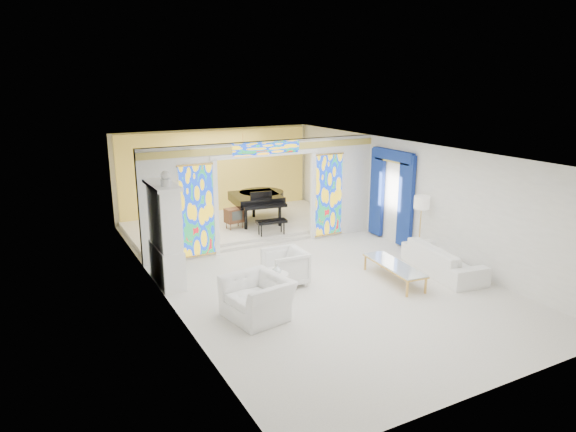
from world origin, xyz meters
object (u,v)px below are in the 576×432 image
armchair_right (285,267)px  coffee_table (394,266)px  sofa (443,259)px  china_cabinet (165,235)px  tv_console (234,215)px  armchair_left (257,298)px  grand_piano (259,198)px

armchair_right → coffee_table: (2.35, -1.06, -0.02)m
armchair_right → sofa: armchair_right is taller
sofa → coffee_table: (-1.42, 0.13, 0.04)m
china_cabinet → tv_console: bearing=45.5°
sofa → armchair_right: bearing=81.4°
china_cabinet → tv_console: 4.12m
armchair_left → armchair_right: bearing=124.1°
grand_piano → tv_console: bearing=-150.4°
grand_piano → china_cabinet: bearing=-132.4°
grand_piano → armchair_left: bearing=-108.1°
china_cabinet → armchair_left: china_cabinet is taller
sofa → coffee_table: size_ratio=1.22×
sofa → grand_piano: grand_piano is taller
coffee_table → grand_piano: size_ratio=0.69×
china_cabinet → armchair_right: size_ratio=2.98×
grand_piano → tv_console: size_ratio=4.50×
armchair_right → armchair_left: bearing=-43.2°
armchair_right → china_cabinet: bearing=-117.3°
china_cabinet → armchair_right: 2.86m
armchair_right → coffee_table: size_ratio=0.47×
coffee_table → grand_piano: bearing=98.3°
china_cabinet → coffee_table: bearing=-27.0°
china_cabinet → armchair_left: bearing=-67.0°
sofa → grand_piano: 6.34m
sofa → grand_piano: size_ratio=0.84×
grand_piano → tv_console: (-1.05, -0.44, -0.34)m
armchair_right → grand_piano: size_ratio=0.32×
china_cabinet → sofa: 6.72m
coffee_table → tv_console: tv_console is taller
armchair_left → sofa: (5.06, 0.07, -0.06)m
sofa → coffee_table: sofa is taller
coffee_table → grand_piano: (-0.84, 5.76, 0.54)m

